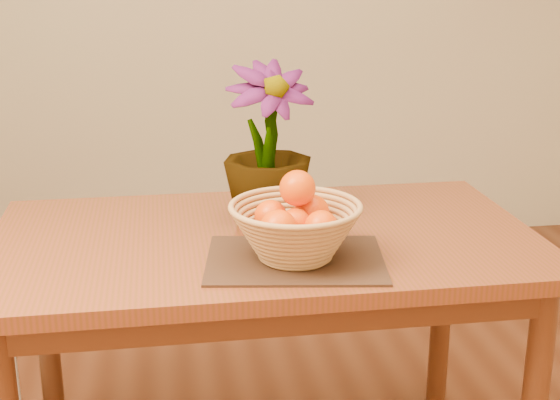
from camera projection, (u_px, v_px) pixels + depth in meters
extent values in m
cube|color=maroon|center=(266.00, 242.00, 2.02)|extent=(1.40, 0.80, 0.04)
cube|color=#4C2511|center=(266.00, 263.00, 2.04)|extent=(1.28, 0.68, 0.08)
cylinder|color=#4C2511|center=(47.00, 333.00, 2.34)|extent=(0.06, 0.06, 0.71)
cylinder|color=#4C2511|center=(442.00, 306.00, 2.52)|extent=(0.06, 0.06, 0.71)
cube|color=#3A2115|center=(295.00, 260.00, 1.84)|extent=(0.46, 0.37, 0.01)
cylinder|color=tan|center=(295.00, 257.00, 1.83)|extent=(0.16, 0.16, 0.01)
sphere|color=#E54403|center=(295.00, 223.00, 1.81)|extent=(0.07, 0.07, 0.07)
sphere|color=#E54403|center=(312.00, 212.00, 1.86)|extent=(0.09, 0.09, 0.09)
sphere|color=#E54403|center=(271.00, 216.00, 1.84)|extent=(0.08, 0.08, 0.08)
sphere|color=#E54403|center=(278.00, 228.00, 1.75)|extent=(0.09, 0.09, 0.09)
sphere|color=#E54403|center=(321.00, 227.00, 1.77)|extent=(0.08, 0.08, 0.08)
sphere|color=#E54403|center=(297.00, 188.00, 1.81)|extent=(0.09, 0.09, 0.09)
imported|color=#1C4614|center=(268.00, 144.00, 2.05)|extent=(0.28, 0.28, 0.43)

